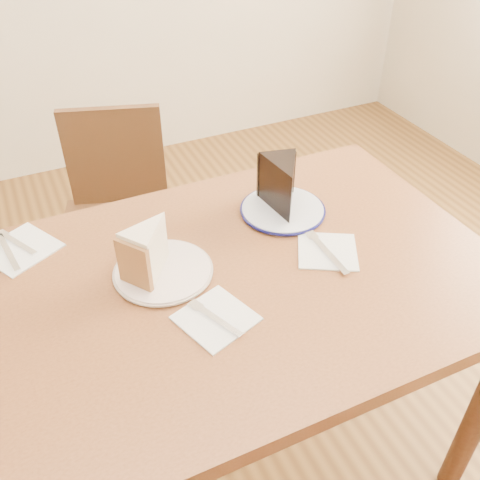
% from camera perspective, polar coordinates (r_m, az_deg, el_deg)
% --- Properties ---
extents(ground, '(4.00, 4.00, 0.00)m').
position_cam_1_polar(ground, '(1.79, -0.37, -21.84)').
color(ground, '#4A2F13').
rests_on(ground, ground).
extents(table, '(1.20, 0.80, 0.75)m').
position_cam_1_polar(table, '(1.27, -0.48, -6.98)').
color(table, '#532C16').
rests_on(table, ground).
extents(chair_far, '(0.50, 0.50, 0.81)m').
position_cam_1_polar(chair_far, '(1.92, -12.61, 2.23)').
color(chair_far, '#371F10').
rests_on(chair_far, ground).
extents(plate_cream, '(0.21, 0.21, 0.01)m').
position_cam_1_polar(plate_cream, '(1.21, -8.19, -3.33)').
color(plate_cream, white).
rests_on(plate_cream, table).
extents(plate_navy, '(0.21, 0.21, 0.01)m').
position_cam_1_polar(plate_navy, '(1.39, 4.58, 3.24)').
color(plate_navy, white).
rests_on(plate_navy, table).
extents(carrot_cake, '(0.14, 0.13, 0.11)m').
position_cam_1_polar(carrot_cake, '(1.18, -9.41, -1.02)').
color(carrot_cake, beige).
rests_on(carrot_cake, plate_cream).
extents(chocolate_cake, '(0.13, 0.16, 0.12)m').
position_cam_1_polar(chocolate_cake, '(1.35, 4.63, 5.49)').
color(chocolate_cake, black).
rests_on(chocolate_cake, plate_navy).
extents(napkin_cream, '(0.17, 0.17, 0.00)m').
position_cam_1_polar(napkin_cream, '(1.10, -2.58, -8.33)').
color(napkin_cream, white).
rests_on(napkin_cream, table).
extents(napkin_navy, '(0.19, 0.19, 0.00)m').
position_cam_1_polar(napkin_navy, '(1.28, 9.31, -1.17)').
color(napkin_navy, white).
rests_on(napkin_navy, table).
extents(napkin_spare, '(0.20, 0.20, 0.00)m').
position_cam_1_polar(napkin_spare, '(1.37, -22.37, -0.88)').
color(napkin_spare, white).
rests_on(napkin_spare, table).
extents(fork_cream, '(0.07, 0.13, 0.00)m').
position_cam_1_polar(fork_cream, '(1.10, -2.61, -8.39)').
color(fork_cream, silver).
rests_on(fork_cream, napkin_cream).
extents(knife_navy, '(0.02, 0.17, 0.00)m').
position_cam_1_polar(knife_navy, '(1.27, 9.28, -1.31)').
color(knife_navy, silver).
rests_on(knife_navy, napkin_navy).
extents(fork_spare, '(0.08, 0.13, 0.00)m').
position_cam_1_polar(fork_spare, '(1.39, -22.71, -0.26)').
color(fork_spare, silver).
rests_on(fork_spare, napkin_spare).
extents(knife_spare, '(0.04, 0.16, 0.00)m').
position_cam_1_polar(knife_spare, '(1.36, -23.49, -1.17)').
color(knife_spare, silver).
rests_on(knife_spare, napkin_spare).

